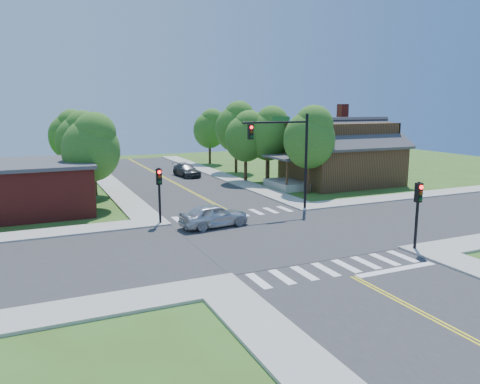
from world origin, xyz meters
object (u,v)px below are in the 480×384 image
signal_pole_se (418,203)px  signal_pole_nw (159,185)px  house_ne (341,151)px  car_dgrey (187,171)px  signal_mast_ne (287,146)px  car_silver (214,216)px

signal_pole_se → signal_pole_nw: bearing=135.0°
signal_pole_se → house_ne: (9.51, 19.86, 0.67)m
car_dgrey → signal_pole_se: bearing=-89.5°
signal_mast_ne → signal_pole_nw: signal_mast_ne is taller
signal_mast_ne → car_dgrey: 19.96m
signal_pole_se → signal_mast_ne: bearing=98.6°
signal_pole_nw → house_ne: size_ratio=0.29×
signal_mast_ne → signal_pole_se: size_ratio=1.89×
signal_pole_se → signal_pole_nw: size_ratio=1.00×
signal_mast_ne → signal_pole_nw: 9.76m
signal_pole_se → house_ne: bearing=64.4°
signal_pole_nw → car_dgrey: size_ratio=0.79×
signal_mast_ne → signal_pole_nw: size_ratio=1.89×
car_silver → signal_mast_ne: bearing=-79.0°
signal_mast_ne → car_silver: signal_mast_ne is taller
house_ne → car_silver: 20.87m
signal_mast_ne → house_ne: size_ratio=0.55×
signal_pole_se → house_ne: 22.03m
signal_pole_nw → car_dgrey: 21.19m
car_dgrey → signal_mast_ne: bearing=-91.1°
car_silver → car_dgrey: car_silver is taller
signal_mast_ne → car_dgrey: signal_mast_ne is taller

